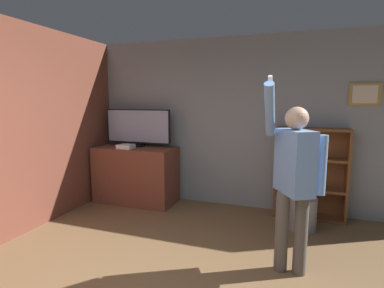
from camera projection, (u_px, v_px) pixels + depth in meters
wall_back at (230, 123)px, 4.81m from camera, size 6.51×0.09×2.70m
wall_side_brick at (40, 127)px, 4.08m from camera, size 0.06×4.72×2.70m
tv_ledge at (136, 175)px, 5.07m from camera, size 1.35×0.63×0.94m
television at (138, 127)px, 5.06m from camera, size 1.17×0.22×0.63m
game_console at (126, 147)px, 4.85m from camera, size 0.25×0.21×0.07m
bookshelf at (303, 176)px, 4.38m from camera, size 1.00×0.28×1.33m
person at (294, 175)px, 2.88m from camera, size 0.57×0.55×1.94m
waste_bin at (303, 214)px, 3.96m from camera, size 0.35×0.35×0.44m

